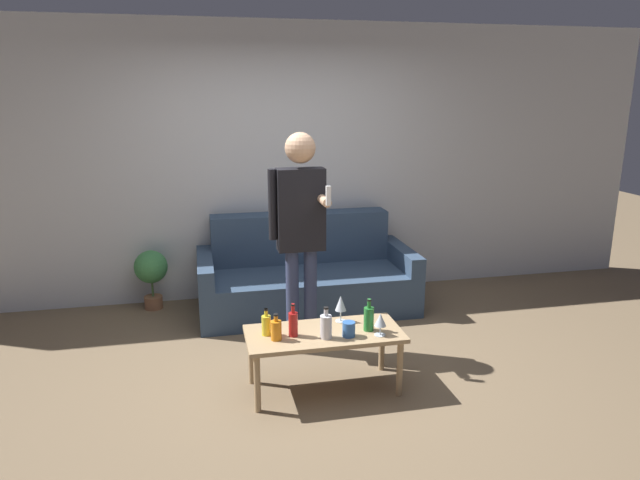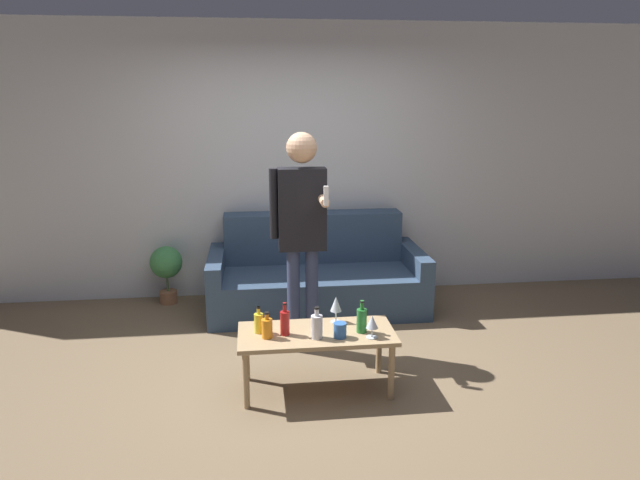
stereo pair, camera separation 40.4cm
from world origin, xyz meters
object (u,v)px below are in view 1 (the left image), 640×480
object	(u,v)px
coffee_table	(324,339)
bottle_orange	(369,318)
couch	(305,276)
person_standing_front	(300,222)

from	to	relation	value
coffee_table	bottle_orange	world-z (taller)	bottle_orange
couch	coffee_table	world-z (taller)	couch
couch	bottle_orange	bearing A→B (deg)	-85.37
coffee_table	bottle_orange	size ratio (longest dim) A/B	4.69
bottle_orange	person_standing_front	bearing A→B (deg)	116.71
couch	bottle_orange	xyz separation A→B (m)	(0.13, -1.65, 0.22)
bottle_orange	couch	bearing A→B (deg)	94.63
coffee_table	person_standing_front	bearing A→B (deg)	93.53
couch	coffee_table	xyz separation A→B (m)	(-0.18, -1.61, 0.08)
couch	person_standing_front	distance (m)	1.24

